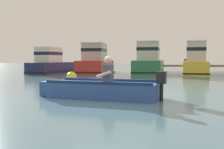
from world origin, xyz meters
name	(u,v)px	position (x,y,z in m)	size (l,w,h in m)	color
ground_plane	(105,94)	(0.00, 0.00, 0.00)	(120.00, 120.00, 0.00)	slate
wooden_dock	(212,66)	(6.83, 16.23, 0.52)	(14.15, 1.64, 1.15)	brown
rowboat_with_person	(101,89)	(0.01, -0.72, 0.25)	(3.72, 1.67, 1.19)	#2D519E
moored_boat_navy	(51,64)	(-6.38, 11.74, 0.75)	(2.45, 5.14, 2.03)	#19234C
moored_boat_red	(96,62)	(-2.83, 12.05, 0.87)	(2.14, 5.17, 2.35)	#B72D28
moored_boat_green	(149,62)	(1.32, 12.79, 0.90)	(2.55, 6.50, 2.44)	#287042
moored_boat_yellow	(196,62)	(4.77, 12.14, 0.88)	(2.65, 6.62, 2.40)	gold
mooring_buoy	(72,77)	(-2.43, 4.41, 0.24)	(0.49, 0.49, 0.49)	yellow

